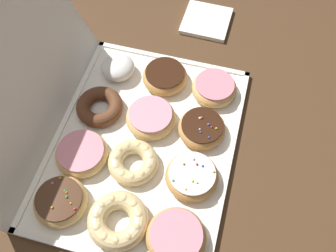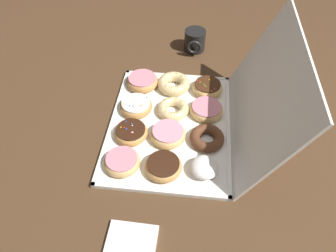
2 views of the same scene
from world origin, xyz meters
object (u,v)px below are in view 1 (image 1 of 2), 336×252
(powdered_filled_donut_11, at_px, (118,67))
(pink_frosted_donut_0, at_px, (176,237))
(sprinkle_donut_8, at_px, (60,201))
(pink_frosted_donut_3, at_px, (214,88))
(chocolate_cake_ring_donut_10, at_px, (100,107))
(donut_box, at_px, (144,145))
(cruller_donut_5, at_px, (133,162))
(chocolate_frosted_donut_7, at_px, (163,76))
(pink_frosted_donut_9, at_px, (82,153))
(napkin_stack, at_px, (206,21))
(sprinkle_donut_2, at_px, (202,128))
(sprinkle_donut_1, at_px, (192,176))
(cruller_donut_4, at_px, (118,220))
(pink_frosted_donut_6, at_px, (151,118))

(powdered_filled_donut_11, bearing_deg, pink_frosted_donut_0, -146.21)
(sprinkle_donut_8, bearing_deg, pink_frosted_donut_0, -91.92)
(pink_frosted_donut_3, relative_size, chocolate_cake_ring_donut_10, 0.99)
(donut_box, bearing_deg, powdered_filled_donut_11, 34.03)
(cruller_donut_5, relative_size, powdered_filled_donut_11, 1.31)
(chocolate_frosted_donut_7, bearing_deg, pink_frosted_donut_9, 155.36)
(napkin_stack, bearing_deg, sprinkle_donut_2, -169.82)
(donut_box, relative_size, chocolate_cake_ring_donut_10, 4.74)
(chocolate_cake_ring_donut_10, bearing_deg, powdered_filled_donut_11, -2.55)
(pink_frosted_donut_3, distance_m, napkin_stack, 0.25)
(sprinkle_donut_1, relative_size, sprinkle_donut_2, 1.04)
(chocolate_cake_ring_donut_10, distance_m, powdered_filled_donut_11, 0.12)
(sprinkle_donut_1, distance_m, powdered_filled_donut_11, 0.34)
(pink_frosted_donut_0, height_order, cruller_donut_4, cruller_donut_4)
(pink_frosted_donut_3, height_order, sprinkle_donut_8, sprinkle_donut_8)
(pink_frosted_donut_0, bearing_deg, pink_frosted_donut_9, 63.63)
(pink_frosted_donut_6, relative_size, powdered_filled_donut_11, 1.39)
(sprinkle_donut_1, bearing_deg, pink_frosted_donut_3, 0.05)
(pink_frosted_donut_6, height_order, chocolate_cake_ring_donut_10, pink_frosted_donut_6)
(pink_frosted_donut_0, height_order, napkin_stack, pink_frosted_donut_0)
(sprinkle_donut_2, xyz_separation_m, pink_frosted_donut_3, (0.12, -0.00, 0.00))
(sprinkle_donut_1, bearing_deg, chocolate_cake_ring_donut_10, 65.25)
(pink_frosted_donut_6, height_order, chocolate_frosted_donut_7, pink_frosted_donut_6)
(pink_frosted_donut_6, bearing_deg, sprinkle_donut_2, -88.00)
(pink_frosted_donut_6, bearing_deg, chocolate_frosted_donut_7, 2.65)
(donut_box, relative_size, pink_frosted_donut_0, 4.42)
(chocolate_frosted_donut_7, height_order, powdered_filled_donut_11, powdered_filled_donut_11)
(chocolate_cake_ring_donut_10, relative_size, powdered_filled_donut_11, 1.33)
(donut_box, bearing_deg, pink_frosted_donut_9, 119.02)
(donut_box, distance_m, napkin_stack, 0.43)
(pink_frosted_donut_3, relative_size, chocolate_frosted_donut_7, 0.98)
(cruller_donut_5, xyz_separation_m, powdered_filled_donut_11, (0.24, 0.12, 0.01))
(donut_box, height_order, cruller_donut_5, cruller_donut_5)
(cruller_donut_5, relative_size, pink_frosted_donut_9, 0.94)
(napkin_stack, bearing_deg, pink_frosted_donut_6, 171.38)
(sprinkle_donut_8, bearing_deg, cruller_donut_4, -93.13)
(pink_frosted_donut_0, distance_m, sprinkle_donut_8, 0.25)
(pink_frosted_donut_3, bearing_deg, pink_frosted_donut_0, 179.96)
(donut_box, height_order, pink_frosted_donut_3, pink_frosted_donut_3)
(chocolate_frosted_donut_7, bearing_deg, chocolate_cake_ring_donut_10, 136.03)
(pink_frosted_donut_9, height_order, powdered_filled_donut_11, powdered_filled_donut_11)
(cruller_donut_5, relative_size, sprinkle_donut_8, 0.99)
(sprinkle_donut_1, height_order, powdered_filled_donut_11, powdered_filled_donut_11)
(sprinkle_donut_2, height_order, napkin_stack, sprinkle_donut_2)
(sprinkle_donut_2, bearing_deg, pink_frosted_donut_0, -178.94)
(pink_frosted_donut_6, relative_size, sprinkle_donut_8, 1.04)
(pink_frosted_donut_0, relative_size, pink_frosted_donut_6, 1.03)
(sprinkle_donut_8, bearing_deg, chocolate_cake_ring_donut_10, 1.16)
(sprinkle_donut_1, xyz_separation_m, chocolate_frosted_donut_7, (0.24, 0.13, 0.00))
(donut_box, xyz_separation_m, pink_frosted_donut_0, (-0.19, -0.12, 0.02))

